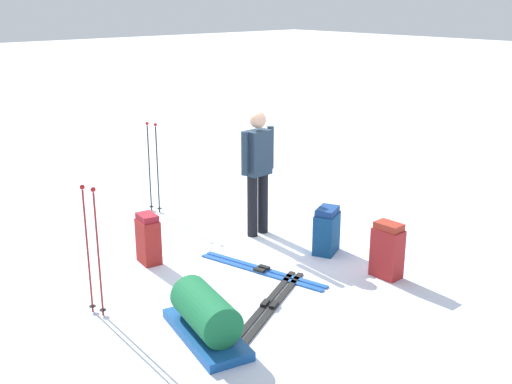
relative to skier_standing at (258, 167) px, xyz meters
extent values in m
plane|color=white|center=(-0.22, 0.22, -0.95)|extent=(80.00, 80.00, 0.00)
cylinder|color=black|center=(0.01, -0.10, -0.53)|extent=(0.14, 0.14, 0.85)
cylinder|color=black|center=(-0.01, 0.10, -0.53)|extent=(0.14, 0.14, 0.85)
cube|color=#1F3243|center=(0.00, 0.00, 0.20)|extent=(0.24, 0.35, 0.60)
cylinder|color=#1F3243|center=(0.01, -0.24, 0.23)|extent=(0.09, 0.09, 0.58)
cylinder|color=#1F3243|center=(-0.01, 0.24, 0.23)|extent=(0.09, 0.09, 0.58)
sphere|color=tan|center=(0.00, 0.00, 0.64)|extent=(0.22, 0.22, 0.22)
cube|color=black|center=(-1.63, 1.33, -0.94)|extent=(0.86, 1.63, 0.02)
cube|color=black|center=(-1.63, 1.33, -0.92)|extent=(0.12, 0.15, 0.03)
cube|color=black|center=(-1.72, 1.28, -0.94)|extent=(0.86, 1.63, 0.02)
cube|color=black|center=(-1.72, 1.28, -0.92)|extent=(0.12, 0.15, 0.03)
cube|color=#2154AA|center=(-0.97, 0.83, -0.94)|extent=(1.70, 0.47, 0.02)
cube|color=black|center=(-0.97, 0.83, -0.92)|extent=(0.15, 0.09, 0.03)
cube|color=#2154AA|center=(-0.95, 0.73, -0.94)|extent=(1.70, 0.47, 0.02)
cube|color=black|center=(-0.95, 0.73, -0.92)|extent=(0.15, 0.09, 0.03)
cube|color=navy|center=(-1.06, -0.23, -0.70)|extent=(0.39, 0.45, 0.52)
cube|color=navy|center=(-1.06, -0.23, -0.40)|extent=(0.35, 0.40, 0.08)
cube|color=maroon|center=(0.15, 1.64, -0.68)|extent=(0.34, 0.26, 0.55)
cube|color=maroon|center=(0.15, 1.64, -0.37)|extent=(0.31, 0.23, 0.08)
cube|color=maroon|center=(-2.01, -0.22, -0.66)|extent=(0.35, 0.23, 0.58)
cube|color=#9E2D1F|center=(-2.01, -0.22, -0.33)|extent=(0.31, 0.21, 0.08)
cylinder|color=black|center=(1.66, 0.53, -0.30)|extent=(0.02, 0.02, 1.32)
sphere|color=#A51919|center=(1.66, 0.53, 0.39)|extent=(0.05, 0.05, 0.05)
cylinder|color=black|center=(1.66, 0.53, -0.89)|extent=(0.07, 0.07, 0.01)
cylinder|color=black|center=(1.81, 0.57, -0.30)|extent=(0.02, 0.02, 1.32)
sphere|color=#A51919|center=(1.81, 0.57, 0.39)|extent=(0.05, 0.05, 0.05)
cylinder|color=black|center=(1.81, 0.57, -0.89)|extent=(0.07, 0.07, 0.01)
cylinder|color=maroon|center=(-0.69, 2.71, -0.29)|extent=(0.02, 0.02, 1.32)
sphere|color=#A51919|center=(-0.69, 2.71, 0.40)|extent=(0.05, 0.05, 0.05)
cylinder|color=black|center=(-0.69, 2.71, -0.89)|extent=(0.07, 0.07, 0.01)
cylinder|color=maroon|center=(-0.55, 2.76, -0.29)|extent=(0.02, 0.02, 1.32)
sphere|color=#A51919|center=(-0.55, 2.76, 0.40)|extent=(0.05, 0.05, 0.05)
cylinder|color=black|center=(-0.55, 2.76, -0.89)|extent=(0.07, 0.07, 0.01)
cube|color=#164B93|center=(-1.74, 2.18, -0.91)|extent=(1.24, 0.70, 0.09)
cylinder|color=#196A3C|center=(-1.74, 2.18, -0.66)|extent=(0.88, 0.57, 0.40)
camera|label=1|loc=(-6.05, 5.31, 2.17)|focal=43.89mm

